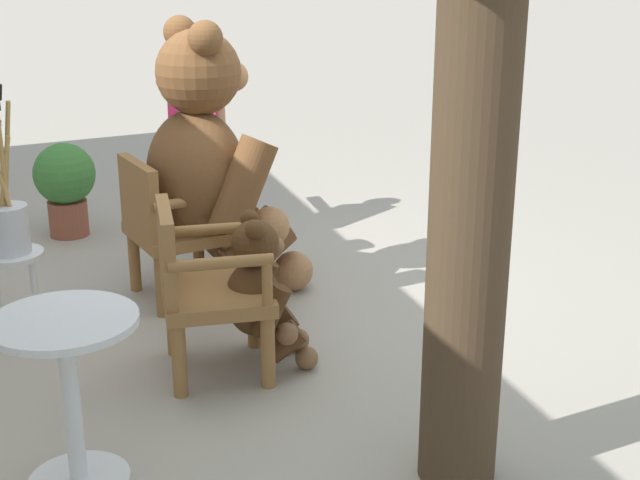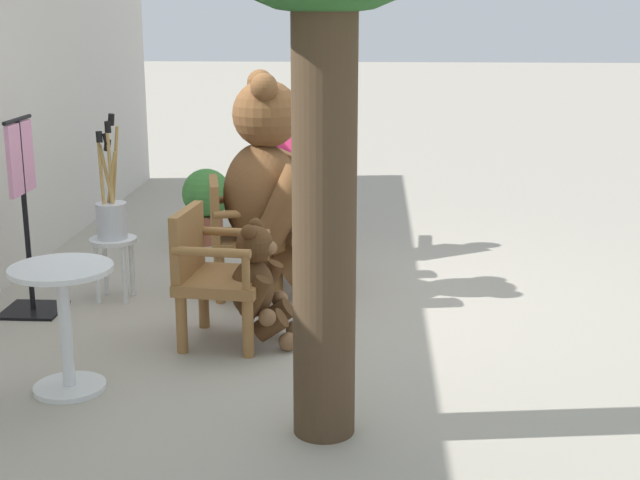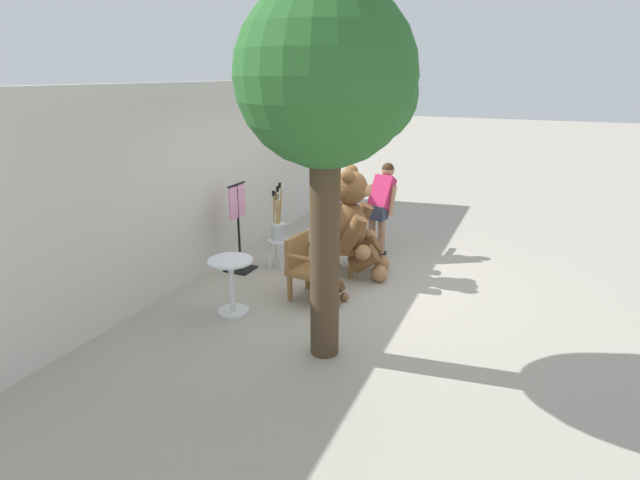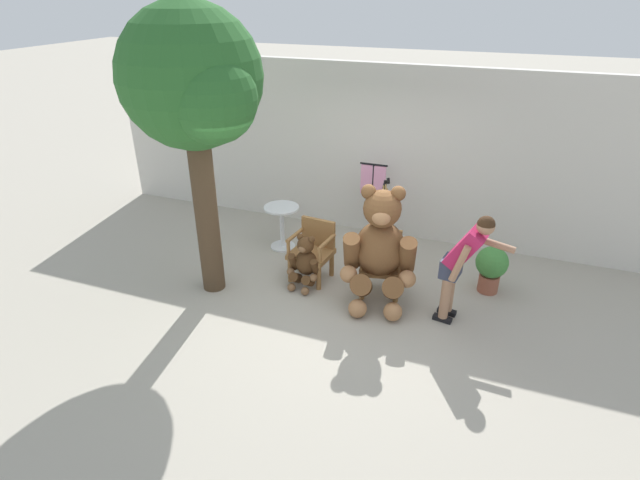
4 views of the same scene
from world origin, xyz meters
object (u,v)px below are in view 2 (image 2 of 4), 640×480
round_side_table (64,314)px  potted_plant (207,200)px  teddy_bear_large (274,187)px  teddy_bear_small (259,284)px  white_stool (114,252)px  clothing_display_stand (25,212)px  wooden_chair_left (214,272)px  wooden_chair_right (238,233)px  person_visitor (299,151)px  brush_bucket (111,212)px

round_side_table → potted_plant: size_ratio=1.06×
teddy_bear_large → teddy_bear_small: size_ratio=2.07×
white_stool → clothing_display_stand: size_ratio=0.34×
teddy_bear_small → round_side_table: teddy_bear_small is taller
wooden_chair_left → wooden_chair_right: bearing=-0.0°
round_side_table → teddy_bear_large: bearing=-27.4°
wooden_chair_right → person_visitor: (1.08, -0.37, 0.44)m
white_stool → potted_plant: bearing=-13.0°
brush_bucket → round_side_table: brush_bucket is taller
person_visitor → clothing_display_stand: bearing=132.5°
teddy_bear_small → brush_bucket: size_ratio=0.89×
clothing_display_stand → round_side_table: bearing=-151.5°
teddy_bear_large → round_side_table: size_ratio=2.28×
teddy_bear_small → clothing_display_stand: 1.77m
white_stool → round_side_table: 1.62m
teddy_bear_small → person_visitor: (2.10, -0.08, 0.51)m
wooden_chair_right → person_visitor: size_ratio=0.57×
teddy_bear_small → wooden_chair_right: bearing=15.5°
white_stool → clothing_display_stand: (-0.32, 0.50, 0.36)m
white_stool → round_side_table: (-1.60, -0.19, 0.09)m
teddy_bear_small → person_visitor: 2.16m
wooden_chair_left → brush_bucket: bearing=47.7°
wooden_chair_left → round_side_table: size_ratio=1.19×
person_visitor → wooden_chair_left: bearing=170.0°
white_stool → potted_plant: potted_plant is taller
wooden_chair_right → teddy_bear_small: (-1.02, -0.28, -0.07)m
wooden_chair_right → potted_plant: bearing=19.3°
white_stool → clothing_display_stand: bearing=122.1°
teddy_bear_large → teddy_bear_small: (-1.05, -0.02, -0.41)m
teddy_bear_small → potted_plant: size_ratio=1.17×
wooden_chair_right → potted_plant: size_ratio=1.26×
wooden_chair_right → teddy_bear_large: 0.43m
potted_plant → clothing_display_stand: clothing_display_stand is taller
person_visitor → round_side_table: 3.11m
round_side_table → potted_plant: bearing=-3.3°
wooden_chair_left → white_stool: wooden_chair_left is taller
wooden_chair_left → person_visitor: person_visitor is taller
wooden_chair_left → potted_plant: (2.44, 0.50, -0.07)m
white_stool → brush_bucket: (0.00, 0.00, 0.30)m
teddy_bear_small → potted_plant: teddy_bear_small is taller
teddy_bear_large → teddy_bear_small: 1.13m
wooden_chair_right → teddy_bear_small: 1.06m
brush_bucket → potted_plant: bearing=-13.0°
person_visitor → clothing_display_stand: size_ratio=1.11×
potted_plant → clothing_display_stand: size_ratio=0.50×
teddy_bear_large → round_side_table: (-1.84, 0.95, -0.36)m
person_visitor → clothing_display_stand: person_visitor is taller
wooden_chair_left → white_stool: (0.80, 0.88, -0.11)m
brush_bucket → round_side_table: 1.63m
teddy_bear_small → brush_bucket: brush_bucket is taller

